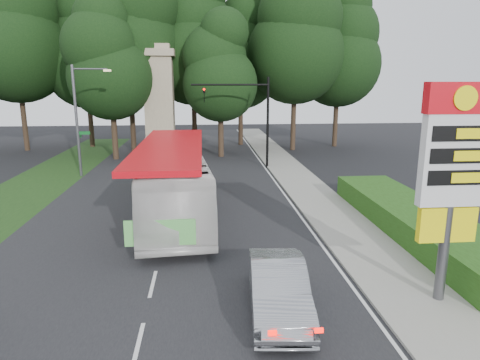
{
  "coord_description": "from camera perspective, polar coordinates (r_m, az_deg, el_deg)",
  "views": [
    {
      "loc": [
        1.82,
        -9.81,
        6.86
      ],
      "look_at": [
        3.58,
        10.24,
        2.2
      ],
      "focal_mm": 32.0,
      "sensor_mm": 36.0,
      "label": 1
    }
  ],
  "objects": [
    {
      "name": "streetlight_signs",
      "position": [
        33.11,
        -20.64,
        8.02
      ],
      "size": [
        2.75,
        0.98,
        8.0
      ],
      "color": "#59595E",
      "rests_on": "ground"
    },
    {
      "name": "tree_west_mid",
      "position": [
        48.47,
        -27.92,
        17.31
      ],
      "size": [
        9.8,
        9.8,
        19.25
      ],
      "color": "#2D2116",
      "rests_on": "ground"
    },
    {
      "name": "tree_monument_right",
      "position": [
        39.37,
        -2.65,
        14.69
      ],
      "size": [
        6.72,
        6.72,
        13.2
      ],
      "color": "#2D2116",
      "rests_on": "ground"
    },
    {
      "name": "tree_center_right",
      "position": [
        45.01,
        -6.36,
        18.26
      ],
      "size": [
        9.24,
        9.24,
        18.15
      ],
      "color": "#2D2116",
      "rests_on": "ground"
    },
    {
      "name": "sedan_silver",
      "position": [
        13.32,
        5.15,
        -14.16
      ],
      "size": [
        2.02,
        4.88,
        1.57
      ],
      "primitive_type": "imported",
      "rotation": [
        0.0,
        0.0,
        -0.08
      ],
      "color": "#999BA0",
      "rests_on": "ground"
    },
    {
      "name": "tree_monument_left",
      "position": [
        39.63,
        -16.99,
        15.12
      ],
      "size": [
        7.28,
        7.28,
        14.3
      ],
      "color": "#2D2116",
      "rests_on": "ground"
    },
    {
      "name": "hedge",
      "position": [
        21.22,
        22.5,
        -5.16
      ],
      "size": [
        3.0,
        14.0,
        1.2
      ],
      "primitive_type": "cube",
      "color": "#214512",
      "rests_on": "ground"
    },
    {
      "name": "traffic_signal_mast",
      "position": [
        34.1,
        1.52,
        9.35
      ],
      "size": [
        6.1,
        0.35,
        7.2
      ],
      "color": "black",
      "rests_on": "ground"
    },
    {
      "name": "tree_far_east",
      "position": [
        47.13,
        13.09,
        16.96
      ],
      "size": [
        8.68,
        8.68,
        17.05
      ],
      "color": "#2D2116",
      "rests_on": "ground"
    },
    {
      "name": "gas_station_pylon",
      "position": [
        14.13,
        26.58,
        1.81
      ],
      "size": [
        2.1,
        0.45,
        6.85
      ],
      "color": "#59595E",
      "rests_on": "ground"
    },
    {
      "name": "grass_verge_left",
      "position": [
        30.8,
        -26.43,
        -1.21
      ],
      "size": [
        5.0,
        50.0,
        0.02
      ],
      "primitive_type": "cube",
      "color": "#193814",
      "rests_on": "ground"
    },
    {
      "name": "tree_east_mid",
      "position": [
        44.02,
        7.45,
        18.79
      ],
      "size": [
        9.52,
        9.52,
        18.7
      ],
      "color": "#2D2116",
      "rests_on": "ground"
    },
    {
      "name": "ground",
      "position": [
        12.11,
        -13.75,
        -21.89
      ],
      "size": [
        120.0,
        120.0,
        0.0
      ],
      "primitive_type": "plane",
      "color": "black",
      "rests_on": "ground"
    },
    {
      "name": "tree_east_near",
      "position": [
        47.08,
        0.09,
        16.47
      ],
      "size": [
        8.12,
        8.12,
        15.95
      ],
      "color": "#2D2116",
      "rests_on": "ground"
    },
    {
      "name": "sidewalk_right",
      "position": [
        23.81,
        11.53,
        -3.84
      ],
      "size": [
        3.0,
        80.0,
        0.12
      ],
      "primitive_type": "cube",
      "color": "gray",
      "rests_on": "ground"
    },
    {
      "name": "transit_bus",
      "position": [
        22.48,
        -9.1,
        0.01
      ],
      "size": [
        4.32,
        13.57,
        3.72
      ],
      "primitive_type": "imported",
      "rotation": [
        0.0,
        0.0,
        0.09
      ],
      "color": "white",
      "rests_on": "ground"
    },
    {
      "name": "tree_center_left",
      "position": [
        43.66,
        -14.83,
        19.42
      ],
      "size": [
        10.08,
        10.08,
        19.8
      ],
      "color": "#2D2116",
      "rests_on": "ground"
    },
    {
      "name": "tree_west_near",
      "position": [
        48.38,
        -19.95,
        16.03
      ],
      "size": [
        8.4,
        8.4,
        16.5
      ],
      "color": "#2D2116",
      "rests_on": "ground"
    },
    {
      "name": "road_surface",
      "position": [
        22.94,
        -9.36,
        -4.53
      ],
      "size": [
        14.0,
        80.0,
        0.02
      ],
      "primitive_type": "cube",
      "color": "black",
      "rests_on": "ground"
    },
    {
      "name": "monument",
      "position": [
        40.03,
        -10.66,
        10.3
      ],
      "size": [
        3.0,
        3.0,
        10.05
      ],
      "color": "gray",
      "rests_on": "ground"
    }
  ]
}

